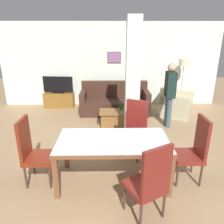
{
  "coord_description": "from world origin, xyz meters",
  "views": [
    {
      "loc": [
        -0.07,
        -3.1,
        2.35
      ],
      "look_at": [
        0.0,
        0.88,
        0.91
      ],
      "focal_mm": 35.0,
      "sensor_mm": 36.0,
      "label": 1
    }
  ],
  "objects": [
    {
      "name": "divider_pillar",
      "position": [
        0.46,
        1.59,
        1.35
      ],
      "size": [
        0.3,
        0.28,
        2.7
      ],
      "color": "silver",
      "rests_on": "ground_plane"
    },
    {
      "name": "standing_person",
      "position": [
        1.5,
        2.28,
        0.96
      ],
      "size": [
        0.23,
        0.39,
        1.67
      ],
      "rotation": [
        0.0,
        0.0,
        1.54
      ],
      "color": "#38505C",
      "rests_on": "ground_plane"
    },
    {
      "name": "floor_lamp",
      "position": [
        2.3,
        3.75,
        1.35
      ],
      "size": [
        0.34,
        0.34,
        1.6
      ],
      "color": "#B7B7BC",
      "rests_on": "ground_plane"
    },
    {
      "name": "dining_chair_head_right",
      "position": [
        1.31,
        0.0,
        0.59
      ],
      "size": [
        0.46,
        0.46,
        1.12
      ],
      "rotation": [
        0.0,
        0.0,
        1.57
      ],
      "color": "maroon",
      "rests_on": "ground_plane"
    },
    {
      "name": "bottle",
      "position": [
        0.27,
        2.46,
        0.51
      ],
      "size": [
        0.08,
        0.08,
        0.27
      ],
      "color": "#194C23",
      "rests_on": "coffee_table"
    },
    {
      "name": "dining_chair_far_right",
      "position": [
        0.45,
        0.86,
        0.59
      ],
      "size": [
        0.62,
        0.62,
        1.12
      ],
      "rotation": [
        0.0,
        0.0,
        2.67
      ],
      "color": "maroon",
      "rests_on": "ground_plane"
    },
    {
      "name": "back_wall",
      "position": [
        0.0,
        4.23,
        1.35
      ],
      "size": [
        7.2,
        0.09,
        2.7
      ],
      "color": "silver",
      "rests_on": "ground_plane"
    },
    {
      "name": "coffee_table",
      "position": [
        0.08,
        2.32,
        0.21
      ],
      "size": [
        0.76,
        0.5,
        0.41
      ],
      "color": "brown",
      "rests_on": "ground_plane"
    },
    {
      "name": "tv_screen",
      "position": [
        -1.72,
        3.95,
        0.75
      ],
      "size": [
        0.98,
        0.24,
        0.54
      ],
      "rotation": [
        0.0,
        0.0,
        3.04
      ],
      "color": "black",
      "rests_on": "tv_stand"
    },
    {
      "name": "dining_table",
      "position": [
        0.0,
        0.0,
        0.61
      ],
      "size": [
        1.79,
        0.92,
        0.76
      ],
      "color": "brown",
      "rests_on": "ground_plane"
    },
    {
      "name": "armchair",
      "position": [
        1.95,
        3.17,
        0.3
      ],
      "size": [
        1.18,
        1.22,
        0.87
      ],
      "rotation": [
        0.0,
        0.0,
        4.26
      ],
      "color": "#BEBA94",
      "rests_on": "ground_plane"
    },
    {
      "name": "dining_chair_head_left",
      "position": [
        -1.29,
        0.0,
        0.59
      ],
      "size": [
        0.46,
        0.46,
        1.12
      ],
      "rotation": [
        0.0,
        0.0,
        -1.57
      ],
      "color": "maroon",
      "rests_on": "ground_plane"
    },
    {
      "name": "dining_chair_near_right",
      "position": [
        0.45,
        -0.82,
        0.59
      ],
      "size": [
        0.62,
        0.62,
        1.12
      ],
      "rotation": [
        0.0,
        0.0,
        0.5
      ],
      "color": "maroon",
      "rests_on": "ground_plane"
    },
    {
      "name": "sofa",
      "position": [
        0.13,
        3.41,
        0.3
      ],
      "size": [
        2.08,
        0.94,
        0.92
      ],
      "rotation": [
        0.0,
        0.0,
        3.14
      ],
      "color": "#3D241B",
      "rests_on": "ground_plane"
    },
    {
      "name": "tv_stand",
      "position": [
        -1.72,
        3.95,
        0.24
      ],
      "size": [
        0.98,
        0.4,
        0.49
      ],
      "color": "brown",
      "rests_on": "ground_plane"
    },
    {
      "name": "ground_plane",
      "position": [
        0.0,
        0.0,
        0.0
      ],
      "size": [
        18.0,
        18.0,
        0.0
      ],
      "primitive_type": "plane",
      "color": "#9A7955"
    }
  ]
}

